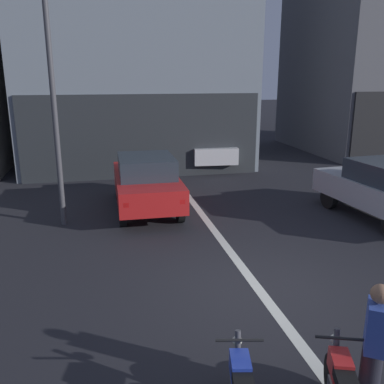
{
  "coord_description": "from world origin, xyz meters",
  "views": [
    {
      "loc": [
        -2.73,
        -6.64,
        3.86
      ],
      "look_at": [
        -0.84,
        2.0,
        1.4
      ],
      "focal_mm": 39.18,
      "sensor_mm": 36.0,
      "label": 1
    }
  ],
  "objects": [
    {
      "name": "ground_plane",
      "position": [
        0.0,
        0.0,
        0.0
      ],
      "size": [
        120.0,
        120.0,
        0.0
      ],
      "primitive_type": "plane",
      "color": "#232328"
    },
    {
      "name": "person_by_motorcycles",
      "position": [
        0.17,
        -3.07,
        0.86
      ],
      "size": [
        0.38,
        0.42,
        1.67
      ],
      "color": "#23232D",
      "rests_on": "ground"
    },
    {
      "name": "lane_centre_line",
      "position": [
        0.0,
        6.0,
        0.0
      ],
      "size": [
        0.2,
        18.0,
        0.01
      ],
      "primitive_type": "cube",
      "color": "silver",
      "rests_on": "ground"
    },
    {
      "name": "car_red_crossing_near",
      "position": [
        -1.5,
        5.26,
        0.89
      ],
      "size": [
        1.8,
        4.12,
        1.64
      ],
      "color": "black",
      "rests_on": "ground"
    },
    {
      "name": "building_mid_block",
      "position": [
        -1.13,
        13.6,
        5.34
      ],
      "size": [
        9.47,
        8.51,
        10.7
      ],
      "color": "gray",
      "rests_on": "ground"
    },
    {
      "name": "car_white_down_street",
      "position": [
        1.88,
        11.11,
        0.89
      ],
      "size": [
        2.1,
        4.23,
        1.64
      ],
      "color": "black",
      "rests_on": "ground"
    },
    {
      "name": "street_lamp",
      "position": [
        -3.83,
        4.5,
        3.88
      ],
      "size": [
        0.36,
        0.36,
        6.31
      ],
      "color": "#47474C",
      "rests_on": "ground"
    }
  ]
}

